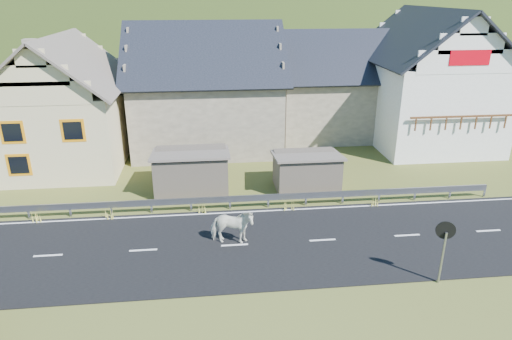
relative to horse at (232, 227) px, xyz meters
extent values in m
plane|color=#454B1A|center=(0.10, -0.19, -0.87)|extent=(160.00, 160.00, 0.00)
cube|color=black|center=(0.10, -0.19, -0.85)|extent=(60.00, 7.00, 0.04)
cube|color=silver|center=(0.10, -0.19, -0.82)|extent=(60.00, 6.60, 0.01)
cube|color=#93969B|center=(0.10, 3.49, -0.29)|extent=(28.00, 0.08, 0.34)
cube|color=#93969B|center=(-9.90, 3.51, -0.52)|extent=(0.10, 0.06, 0.70)
cube|color=#93969B|center=(-7.90, 3.51, -0.52)|extent=(0.10, 0.06, 0.70)
cube|color=#93969B|center=(-5.90, 3.51, -0.52)|extent=(0.10, 0.06, 0.70)
cube|color=#93969B|center=(-3.90, 3.51, -0.52)|extent=(0.10, 0.06, 0.70)
cube|color=#93969B|center=(-1.90, 3.51, -0.52)|extent=(0.10, 0.06, 0.70)
cube|color=#93969B|center=(0.10, 3.51, -0.52)|extent=(0.10, 0.06, 0.70)
cube|color=#93969B|center=(2.10, 3.51, -0.52)|extent=(0.10, 0.06, 0.70)
cube|color=#93969B|center=(4.10, 3.51, -0.52)|extent=(0.10, 0.06, 0.70)
cube|color=#93969B|center=(6.10, 3.51, -0.52)|extent=(0.10, 0.06, 0.70)
cube|color=#93969B|center=(8.10, 3.51, -0.52)|extent=(0.10, 0.06, 0.70)
cube|color=#93969B|center=(10.10, 3.51, -0.52)|extent=(0.10, 0.06, 0.70)
cube|color=#93969B|center=(12.10, 3.51, -0.52)|extent=(0.10, 0.06, 0.70)
cube|color=#93969B|center=(14.10, 3.51, -0.52)|extent=(0.10, 0.06, 0.70)
cube|color=brown|center=(-1.90, 6.31, 0.23)|extent=(4.30, 3.30, 2.40)
cube|color=brown|center=(4.60, 5.81, 0.13)|extent=(3.80, 2.90, 2.20)
cube|color=beige|center=(-9.90, 11.81, 1.63)|extent=(7.00, 9.00, 5.00)
cube|color=orange|center=(-11.50, 7.31, 2.53)|extent=(1.30, 0.12, 1.30)
cube|color=orange|center=(-8.30, 7.31, 2.53)|extent=(1.30, 0.12, 1.30)
cube|color=orange|center=(-11.50, 7.31, 0.63)|extent=(1.30, 0.12, 1.30)
cube|color=tan|center=(-11.90, 13.31, 5.69)|extent=(0.70, 0.70, 2.40)
cube|color=tan|center=(-0.90, 14.81, 1.63)|extent=(10.00, 9.00, 5.00)
cube|color=tan|center=(9.10, 16.81, 1.43)|extent=(9.00, 8.00, 4.60)
cube|color=white|center=(15.10, 13.81, 2.13)|extent=(8.00, 10.00, 6.00)
cube|color=red|center=(15.10, 8.78, 5.93)|extent=(2.60, 0.06, 0.90)
cube|color=brown|center=(15.10, 8.56, 2.33)|extent=(6.80, 0.12, 0.12)
ellipsoid|color=#23310D|center=(5.10, 179.81, -20.87)|extent=(440.00, 280.00, 260.00)
imported|color=white|center=(0.00, 0.00, 0.00)|extent=(1.20, 2.08, 1.66)
cylinder|color=#93969B|center=(7.80, -3.79, 0.24)|extent=(0.09, 0.09, 2.21)
cylinder|color=black|center=(7.80, -3.71, 1.39)|extent=(0.71, 0.28, 0.73)
cylinder|color=white|center=(7.80, -3.66, 1.39)|extent=(0.60, 0.22, 0.62)
camera|label=1|loc=(-0.87, -17.85, 9.72)|focal=32.00mm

